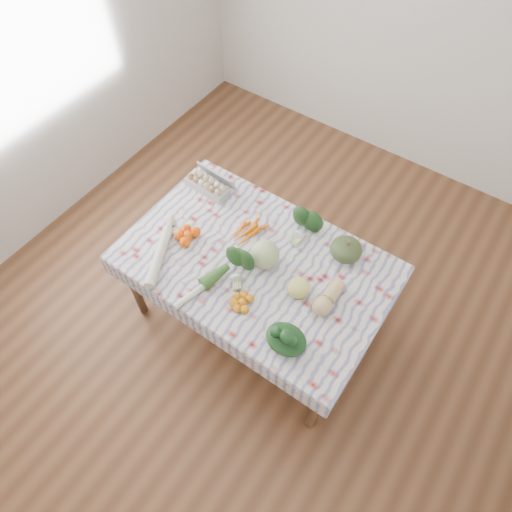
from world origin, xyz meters
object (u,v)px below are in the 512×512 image
dining_table (256,269)px  cabbage (265,254)px  grapefruit (299,288)px  egg_carton (207,185)px  butternut_squash (328,297)px  kabocha_squash (346,249)px

dining_table → cabbage: size_ratio=8.93×
cabbage → grapefruit: (0.29, -0.07, -0.02)m
dining_table → cabbage: 0.18m
egg_carton → cabbage: cabbage is taller
egg_carton → butternut_squash: bearing=-11.5°
egg_carton → cabbage: 0.73m
kabocha_squash → cabbage: bearing=-139.2°
egg_carton → butternut_squash: (1.13, -0.30, 0.01)m
egg_carton → grapefruit: grapefruit is taller
grapefruit → dining_table: bearing=171.6°
dining_table → kabocha_squash: kabocha_squash is taller
dining_table → grapefruit: (0.34, -0.05, 0.15)m
dining_table → grapefruit: bearing=-8.4°
dining_table → egg_carton: (-0.62, 0.30, 0.13)m
egg_carton → kabocha_squash: kabocha_squash is taller
dining_table → cabbage: cabbage is taller
kabocha_squash → butternut_squash: kabocha_squash is taller
dining_table → kabocha_squash: (0.43, 0.35, 0.15)m
cabbage → butternut_squash: cabbage is taller
dining_table → grapefruit: 0.37m
grapefruit → cabbage: bearing=165.9°
cabbage → dining_table: bearing=-154.8°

